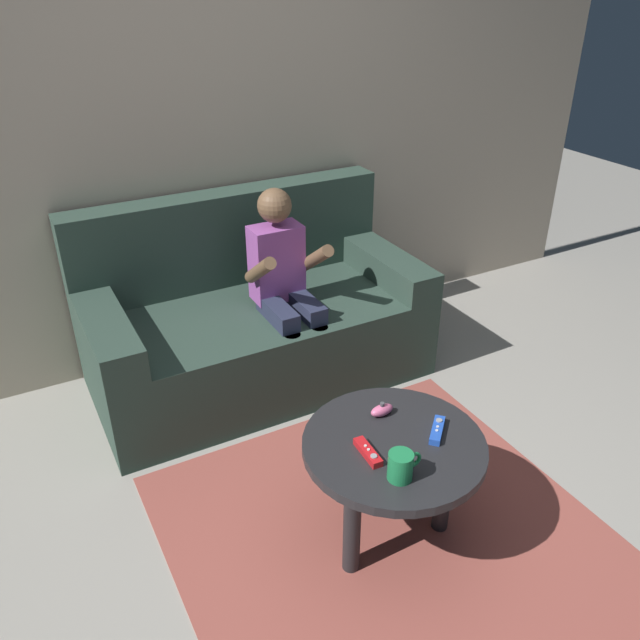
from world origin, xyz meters
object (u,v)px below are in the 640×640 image
(coffee_table, at_px, (392,457))
(game_remote_red_far_corner, at_px, (368,452))
(person_seated_on_couch, at_px, (285,284))
(coffee_mug, at_px, (401,466))
(game_remote_blue_near_edge, at_px, (437,430))
(couch, at_px, (254,320))
(nunchuk_pink, at_px, (382,410))

(coffee_table, relative_size, game_remote_red_far_corner, 4.41)
(person_seated_on_couch, bearing_deg, coffee_table, -95.58)
(game_remote_red_far_corner, bearing_deg, coffee_mug, -76.07)
(person_seated_on_couch, height_order, coffee_mug, person_seated_on_couch)
(person_seated_on_couch, height_order, coffee_table, person_seated_on_couch)
(game_remote_blue_near_edge, bearing_deg, coffee_mug, -153.11)
(couch, relative_size, coffee_table, 2.57)
(game_remote_red_far_corner, relative_size, coffee_mug, 1.20)
(coffee_table, distance_m, nunchuk_pink, 0.17)
(game_remote_blue_near_edge, height_order, nunchuk_pink, nunchuk_pink)
(person_seated_on_couch, bearing_deg, game_remote_blue_near_edge, -87.26)
(coffee_table, distance_m, game_remote_blue_near_edge, 0.18)
(person_seated_on_couch, distance_m, nunchuk_pink, 0.92)
(couch, height_order, coffee_mug, couch)
(game_remote_red_far_corner, height_order, coffee_mug, coffee_mug)
(coffee_mug, bearing_deg, person_seated_on_couch, 81.35)
(person_seated_on_couch, distance_m, coffee_mug, 1.22)
(game_remote_blue_near_edge, bearing_deg, couch, 96.53)
(coffee_table, xyz_separation_m, nunchuk_pink, (0.04, 0.14, 0.09))
(coffee_mug, bearing_deg, nunchuk_pink, 67.19)
(couch, xyz_separation_m, coffee_table, (-0.01, -1.23, 0.07))
(couch, distance_m, coffee_table, 1.23)
(nunchuk_pink, bearing_deg, coffee_mug, -112.81)
(coffee_table, height_order, game_remote_red_far_corner, game_remote_red_far_corner)
(game_remote_blue_near_edge, height_order, game_remote_red_far_corner, same)
(person_seated_on_couch, xyz_separation_m, game_remote_blue_near_edge, (0.05, -1.08, -0.10))
(nunchuk_pink, height_order, coffee_mug, coffee_mug)
(person_seated_on_couch, xyz_separation_m, coffee_table, (-0.10, -1.04, -0.19))
(person_seated_on_couch, bearing_deg, game_remote_red_far_corner, -101.49)
(couch, bearing_deg, nunchuk_pink, -88.21)
(couch, bearing_deg, coffee_table, -90.41)
(coffee_table, xyz_separation_m, game_remote_red_far_corner, (-0.11, -0.02, 0.08))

